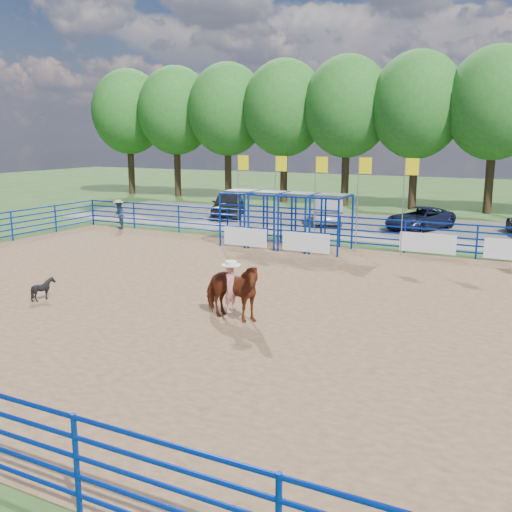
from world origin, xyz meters
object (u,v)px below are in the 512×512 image
at_px(calf, 43,289).
at_px(car_a, 228,204).
at_px(car_b, 329,211).
at_px(horse_and_rider, 231,289).
at_px(car_c, 420,218).
at_px(spectator_cowboy, 119,215).

distance_m(calf, car_a, 19.67).
bearing_deg(car_b, calf, 63.52).
relative_size(horse_and_rider, car_c, 0.53).
xyz_separation_m(calf, spectator_cowboy, (-7.06, 12.04, 0.46)).
bearing_deg(car_b, car_a, -16.84).
xyz_separation_m(spectator_cowboy, car_c, (14.89, 7.54, -0.20)).
relative_size(spectator_cowboy, car_b, 0.35).
xyz_separation_m(spectator_cowboy, car_b, (9.59, 7.44, -0.06)).
relative_size(horse_and_rider, calf, 3.30).
height_order(calf, car_b, car_b).
height_order(car_a, car_b, car_a).
height_order(car_b, car_c, car_b).
distance_m(horse_and_rider, car_c, 18.72).
height_order(horse_and_rider, calf, horse_and_rider).
bearing_deg(car_a, car_b, -22.07).
height_order(horse_and_rider, car_c, horse_and_rider).
distance_m(horse_and_rider, car_a, 21.07).
xyz_separation_m(horse_and_rider, car_a, (-10.45, 18.29, -0.11)).
height_order(horse_and_rider, spectator_cowboy, horse_and_rider).
bearing_deg(spectator_cowboy, car_a, 68.13).
distance_m(spectator_cowboy, car_c, 16.69).
height_order(calf, car_a, car_a).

